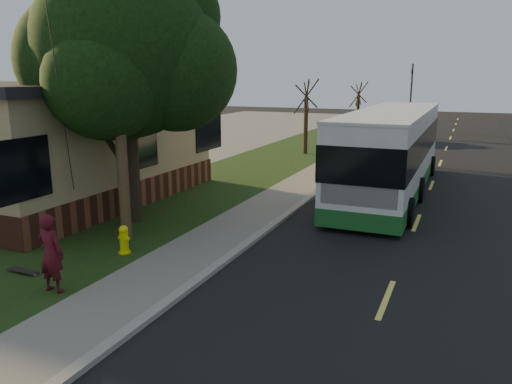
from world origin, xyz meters
TOP-DOWN VIEW (x-y plane):
  - ground at (0.00, 0.00)m, footprint 120.00×120.00m
  - road at (4.00, 10.00)m, footprint 8.00×80.00m
  - curb at (0.00, 10.00)m, footprint 0.25×80.00m
  - sidewalk at (-1.00, 10.00)m, footprint 2.00×80.00m
  - grass_verge at (-4.50, 10.00)m, footprint 5.00×80.00m
  - building_lot at (-14.50, 10.00)m, footprint 15.00×80.00m
  - fire_hydrant at (-2.60, 0.00)m, footprint 0.32×0.32m
  - utility_pole at (-3.31, 0.99)m, footprint 2.86×3.21m
  - leafy_tree at (-4.17, 2.65)m, footprint 6.30×6.00m
  - bare_tree_near at (-3.50, 18.00)m, footprint 1.38×1.21m
  - bare_tree_far at (-3.00, 30.00)m, footprint 1.38×1.21m
  - traffic_signal at (0.50, 34.00)m, footprint 0.18×0.22m
  - transit_bus at (2.55, 9.83)m, footprint 2.77×11.99m
  - skateboarder at (-2.50, -2.49)m, footprint 0.62×0.41m
  - skateboard_spare at (-3.90, -2.03)m, footprint 0.82×0.21m
  - dumpster at (-8.14, 5.86)m, footprint 1.42×1.17m
  - distant_car at (1.50, 25.82)m, footprint 1.89×4.10m

SIDE VIEW (x-z plane):
  - ground at x=0.00m, z-range 0.00..0.00m
  - road at x=4.00m, z-range 0.00..0.01m
  - building_lot at x=-14.50m, z-range 0.00..0.04m
  - grass_verge at x=-4.50m, z-range 0.00..0.07m
  - sidewalk at x=-1.00m, z-range 0.00..0.08m
  - curb at x=0.00m, z-range 0.00..0.12m
  - skateboard_spare at x=-3.90m, z-range 0.09..0.17m
  - fire_hydrant at x=-2.60m, z-range 0.06..0.80m
  - dumpster at x=-8.14m, z-range 0.04..1.24m
  - distant_car at x=1.50m, z-range 0.00..1.36m
  - skateboarder at x=-2.50m, z-range 0.07..1.76m
  - transit_bus at x=2.55m, z-range 0.11..3.35m
  - bare_tree_far at x=-3.00m, z-range -0.01..4.02m
  - bare_tree_near at x=-3.50m, z-range 0.00..4.30m
  - traffic_signal at x=0.50m, z-range 0.41..5.91m
  - utility_pole at x=-3.31m, z-range 0.10..9.17m
  - leafy_tree at x=-4.17m, z-range 1.27..9.07m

